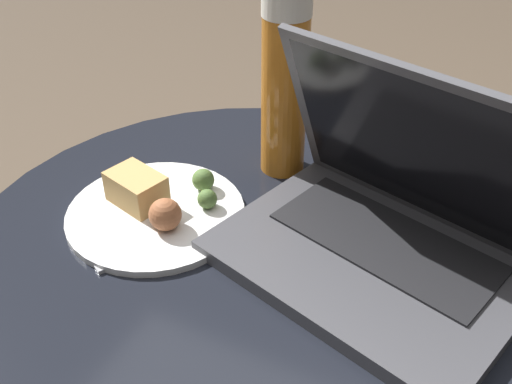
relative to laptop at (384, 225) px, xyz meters
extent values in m
cylinder|color=black|center=(-0.14, -0.05, -0.06)|extent=(0.68, 0.68, 0.02)
cube|color=white|center=(-0.25, -0.02, -0.05)|extent=(0.18, 0.16, 0.00)
cube|color=#47474C|center=(-0.01, -0.02, -0.04)|extent=(0.37, 0.30, 0.02)
cube|color=black|center=(0.00, 0.01, -0.03)|extent=(0.27, 0.17, 0.00)
cube|color=#47474C|center=(0.01, 0.04, 0.08)|extent=(0.33, 0.17, 0.21)
cube|color=black|center=(0.01, 0.04, 0.07)|extent=(0.30, 0.15, 0.19)
cylinder|color=#C6701E|center=(-0.18, 0.12, 0.06)|extent=(0.06, 0.06, 0.21)
cylinder|color=white|center=(-0.18, 0.12, 0.18)|extent=(0.06, 0.06, 0.03)
cylinder|color=white|center=(-0.27, -0.05, -0.04)|extent=(0.22, 0.22, 0.01)
cube|color=tan|center=(-0.30, -0.05, -0.02)|extent=(0.08, 0.06, 0.04)
sphere|color=#9E5B38|center=(-0.24, -0.07, -0.02)|extent=(0.04, 0.04, 0.04)
sphere|color=#4C6B33|center=(-0.24, 0.02, -0.02)|extent=(0.03, 0.03, 0.03)
sphere|color=#4C6B33|center=(-0.21, -0.02, -0.03)|extent=(0.02, 0.02, 0.02)
cube|color=#B2B2B7|center=(-0.24, -0.11, -0.04)|extent=(0.07, 0.11, 0.00)
cube|color=#B2B2B7|center=(-0.20, -0.03, -0.04)|extent=(0.05, 0.06, 0.00)
camera|label=1|loc=(0.10, -0.51, 0.40)|focal=42.00mm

